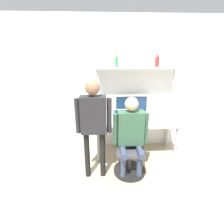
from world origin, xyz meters
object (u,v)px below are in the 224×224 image
Objects in this scene: monitor at (131,105)px; cell_phone at (135,123)px; office_chair at (130,157)px; bottle_green at (117,62)px; bottle_red at (157,62)px; laptop at (122,119)px; person_standing at (94,119)px; person_seated at (131,131)px.

monitor is 4.19× the size of cell_phone.
bottle_green is at bearing 103.13° from office_chair.
cell_phone is at bearing -84.50° from monitor.
monitor is 0.98m from bottle_red.
laptop is 0.85m from person_standing.
person_standing is at bearing -129.58° from monitor.
person_seated is at bearing -108.35° from cell_phone.
monitor is 0.46× the size of person_seated.
person_standing is 1.67m from bottle_red.
monitor reaches higher than laptop.
bottle_green is at bearing -175.18° from monitor.
bottle_green is at bearing 111.49° from laptop.
bottle_red reaches higher than laptop.
bottle_red reaches higher than office_chair.
laptop reaches higher than office_chair.
laptop is 0.37× the size of office_chair.
laptop is at bearing 49.98° from person_standing.
office_chair is 0.99m from person_standing.
monitor is 1.16m from person_standing.
monitor is at bearing 51.43° from laptop.
laptop is 1.09m from bottle_green.
bottle_green is (-0.31, -0.03, 0.87)m from monitor.
person_standing is at bearing -143.99° from cell_phone.
person_seated is at bearing -99.27° from monitor.
person_standing is (-0.60, -0.09, 0.78)m from office_chair.
office_chair is 1.75m from bottle_green.
person_standing reaches higher than office_chair.
laptop is at bearing -128.57° from monitor.
person_seated is (-0.00, -0.05, 0.53)m from office_chair.
person_standing is (-0.52, -0.62, 0.27)m from laptop.
laptop reaches higher than cell_phone.
person_seated reaches higher than cell_phone.
person_standing is (-0.60, -0.05, 0.25)m from person_seated.
monitor reaches higher than office_chair.
monitor is at bearing 50.42° from person_standing.
office_chair is 4.18× the size of bottle_red.
laptop is at bearing -68.51° from bottle_green.
bottle_red is (0.67, 0.25, 1.06)m from laptop.
bottle_red is (0.59, 0.82, 1.04)m from person_seated.
monitor is at bearing 4.82° from bottle_green.
bottle_green is at bearing 138.54° from cell_phone.
person_seated is (0.08, -0.57, 0.02)m from laptop.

